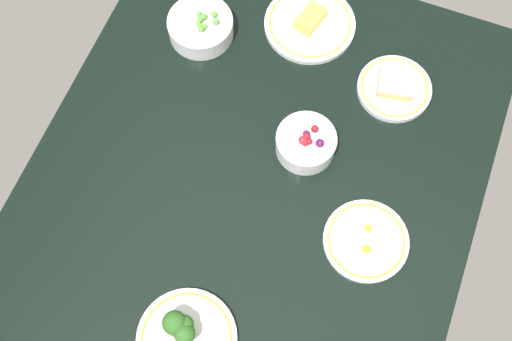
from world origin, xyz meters
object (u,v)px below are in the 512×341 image
(bowl_peas, at_px, (201,26))
(bowl_berries, at_px, (306,143))
(plate_cheese, at_px, (310,23))
(plate_broccoli, at_px, (186,336))
(plate_eggs, at_px, (366,241))
(plate_sandwich, at_px, (395,87))

(bowl_peas, relative_size, bowl_berries, 1.16)
(plate_cheese, xyz_separation_m, bowl_berries, (0.31, 0.10, 0.02))
(plate_cheese, distance_m, plate_broccoli, 0.79)
(plate_eggs, bearing_deg, plate_cheese, -148.41)
(bowl_berries, distance_m, plate_eggs, 0.25)
(bowl_peas, distance_m, plate_eggs, 0.64)
(bowl_berries, xyz_separation_m, plate_sandwich, (-0.21, 0.14, -0.02))
(plate_broccoli, bearing_deg, plate_sandwich, 162.03)
(plate_broccoli, xyz_separation_m, plate_sandwich, (-0.69, 0.22, -0.01))
(bowl_berries, bearing_deg, plate_eggs, 50.22)
(plate_cheese, height_order, bowl_berries, bowl_berries)
(bowl_peas, height_order, bowl_berries, bowl_berries)
(plate_eggs, bearing_deg, bowl_peas, -124.20)
(plate_broccoli, relative_size, plate_sandwich, 1.17)
(bowl_peas, height_order, plate_cheese, bowl_peas)
(bowl_berries, bearing_deg, plate_broccoli, -9.65)
(bowl_berries, height_order, plate_sandwich, bowl_berries)
(plate_cheese, bearing_deg, bowl_berries, 17.50)
(bowl_peas, relative_size, plate_broccoli, 0.78)
(bowl_berries, bearing_deg, plate_sandwich, 146.26)
(plate_eggs, bearing_deg, plate_broccoli, -40.71)
(bowl_berries, height_order, plate_broccoli, plate_broccoli)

